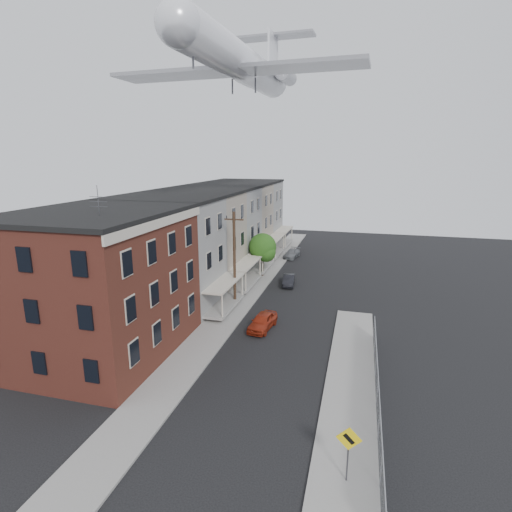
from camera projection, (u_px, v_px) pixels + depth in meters
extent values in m
plane|color=black|center=(231.00, 444.00, 19.74)|extent=(120.00, 120.00, 0.00)
cube|color=gray|center=(253.00, 286.00, 43.60)|extent=(3.00, 62.00, 0.12)
cube|color=gray|center=(350.00, 392.00, 23.98)|extent=(3.00, 26.00, 0.12)
cube|color=gray|center=(266.00, 287.00, 43.24)|extent=(0.15, 62.00, 0.14)
cube|color=gray|center=(325.00, 388.00, 24.34)|extent=(0.15, 26.00, 0.14)
cube|color=#3C1713|center=(100.00, 285.00, 28.09)|extent=(10.00, 12.00, 10.00)
cube|color=black|center=(93.00, 213.00, 26.84)|extent=(10.30, 12.30, 0.30)
cube|color=beige|center=(161.00, 222.00, 25.68)|extent=(0.16, 12.20, 0.60)
cylinder|color=#515156|center=(98.00, 202.00, 24.23)|extent=(0.04, 0.04, 2.00)
cube|color=slate|center=(164.00, 254.00, 37.00)|extent=(10.00, 7.00, 10.00)
cube|color=black|center=(161.00, 199.00, 35.75)|extent=(10.25, 7.00, 0.30)
cube|color=gray|center=(225.00, 305.00, 36.60)|extent=(1.80, 6.40, 0.25)
cube|color=beige|center=(224.00, 283.00, 36.07)|extent=(1.90, 6.50, 0.15)
cube|color=gray|center=(194.00, 240.00, 43.56)|extent=(10.00, 7.00, 10.00)
cube|color=black|center=(192.00, 192.00, 42.31)|extent=(10.25, 7.00, 0.30)
cube|color=gray|center=(246.00, 283.00, 43.16)|extent=(1.80, 6.40, 0.25)
cube|color=beige|center=(246.00, 263.00, 42.63)|extent=(1.90, 6.50, 0.15)
cube|color=slate|center=(217.00, 229.00, 50.12)|extent=(10.00, 7.00, 10.00)
cube|color=black|center=(216.00, 187.00, 48.88)|extent=(10.25, 7.00, 0.30)
cube|color=gray|center=(262.00, 266.00, 49.73)|extent=(1.80, 6.40, 0.25)
cube|color=beige|center=(262.00, 249.00, 49.19)|extent=(1.90, 6.50, 0.15)
cube|color=gray|center=(234.00, 220.00, 56.69)|extent=(10.00, 7.00, 10.00)
cube|color=black|center=(233.00, 184.00, 55.44)|extent=(10.25, 7.00, 0.30)
cube|color=gray|center=(274.00, 253.00, 56.29)|extent=(1.80, 6.40, 0.25)
cube|color=beige|center=(274.00, 238.00, 55.76)|extent=(1.90, 6.50, 0.15)
cube|color=slate|center=(247.00, 214.00, 63.25)|extent=(10.00, 7.00, 10.00)
cube|color=black|center=(247.00, 181.00, 62.00)|extent=(10.25, 7.00, 0.30)
cube|color=gray|center=(284.00, 243.00, 62.85)|extent=(1.80, 6.40, 0.25)
cube|color=beige|center=(284.00, 230.00, 62.32)|extent=(1.90, 6.50, 0.15)
cylinder|color=gray|center=(381.00, 470.00, 16.82)|extent=(0.06, 0.06, 1.90)
cylinder|color=gray|center=(379.00, 425.00, 19.64)|extent=(0.06, 0.06, 1.90)
cylinder|color=gray|center=(377.00, 392.00, 22.45)|extent=(0.06, 0.06, 1.90)
cylinder|color=gray|center=(376.00, 366.00, 25.26)|extent=(0.06, 0.06, 1.90)
cylinder|color=gray|center=(375.00, 345.00, 28.07)|extent=(0.06, 0.06, 1.90)
cylinder|color=gray|center=(374.00, 328.00, 30.89)|extent=(0.06, 0.06, 1.90)
cube|color=gray|center=(378.00, 377.00, 22.23)|extent=(0.04, 18.00, 0.04)
cube|color=gray|center=(377.00, 392.00, 22.45)|extent=(0.02, 18.00, 1.80)
cylinder|color=#515156|center=(348.00, 457.00, 17.09)|extent=(0.07, 0.07, 2.60)
cube|color=yellow|center=(349.00, 439.00, 16.82)|extent=(1.10, 0.03, 1.10)
cube|color=black|center=(349.00, 439.00, 16.80)|extent=(0.52, 0.02, 0.52)
cylinder|color=black|center=(234.00, 260.00, 36.93)|extent=(0.26, 0.26, 9.00)
cube|color=black|center=(234.00, 219.00, 36.01)|extent=(1.80, 0.12, 0.12)
cylinder|color=black|center=(227.00, 217.00, 36.13)|extent=(0.08, 0.08, 0.25)
cylinder|color=black|center=(241.00, 218.00, 35.78)|extent=(0.08, 0.08, 0.25)
cylinder|color=black|center=(263.00, 267.00, 47.05)|extent=(0.24, 0.24, 2.40)
sphere|color=#184913|center=(263.00, 247.00, 46.47)|extent=(3.20, 3.20, 3.20)
sphere|color=#184913|center=(266.00, 252.00, 46.20)|extent=(2.24, 2.24, 2.24)
imported|color=#9B2914|center=(263.00, 321.00, 32.77)|extent=(2.04, 4.05, 1.32)
imported|color=black|center=(289.00, 280.00, 43.99)|extent=(1.60, 3.60, 1.15)
imported|color=slate|center=(292.00, 254.00, 55.97)|extent=(2.11, 4.20, 1.17)
cylinder|color=white|center=(240.00, 63.00, 34.84)|extent=(4.09, 22.29, 2.96)
sphere|color=white|center=(178.00, 24.00, 24.60)|extent=(2.96, 2.96, 2.96)
cone|color=white|center=(274.00, 84.00, 45.07)|extent=(3.09, 2.92, 2.96)
cube|color=#939399|center=(235.00, 71.00, 33.78)|extent=(22.34, 5.01, 0.32)
cylinder|color=#939399|center=(246.00, 78.00, 42.70)|extent=(1.67, 3.77, 1.48)
cylinder|color=#939399|center=(286.00, 76.00, 41.38)|extent=(1.67, 3.77, 1.48)
cube|color=white|center=(273.00, 58.00, 44.02)|extent=(0.41, 3.52, 5.17)
cube|color=#939399|center=(275.00, 37.00, 44.29)|extent=(8.89, 2.85, 0.23)
cylinder|color=#515156|center=(193.00, 60.00, 26.71)|extent=(0.15, 0.15, 1.11)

